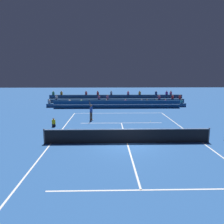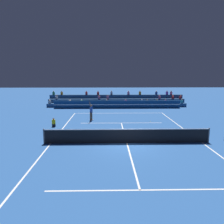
# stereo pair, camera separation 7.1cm
# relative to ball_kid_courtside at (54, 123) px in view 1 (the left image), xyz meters

# --- Properties ---
(ground_plane) EXTENTS (120.00, 120.00, 0.00)m
(ground_plane) POSITION_rel_ball_kid_courtside_xyz_m (6.46, -4.99, -0.33)
(ground_plane) COLOR #285699
(court_lines) EXTENTS (11.10, 23.90, 0.01)m
(court_lines) POSITION_rel_ball_kid_courtside_xyz_m (6.46, -4.99, -0.33)
(court_lines) COLOR white
(court_lines) RESTS_ON ground
(tennis_net) EXTENTS (12.00, 0.10, 1.10)m
(tennis_net) POSITION_rel_ball_kid_courtside_xyz_m (6.46, -4.99, 0.21)
(tennis_net) COLOR slate
(tennis_net) RESTS_ON ground
(sponsor_banner_wall) EXTENTS (18.00, 0.26, 1.10)m
(sponsor_banner_wall) POSITION_rel_ball_kid_courtside_xyz_m (6.46, 10.73, 0.22)
(sponsor_banner_wall) COLOR navy
(sponsor_banner_wall) RESTS_ON ground
(bleacher_stand) EXTENTS (20.57, 2.85, 2.28)m
(bleacher_stand) POSITION_rel_ball_kid_courtside_xyz_m (6.48, 13.26, 0.32)
(bleacher_stand) COLOR navy
(bleacher_stand) RESTS_ON ground
(ball_kid_courtside) EXTENTS (0.30, 0.36, 0.84)m
(ball_kid_courtside) POSITION_rel_ball_kid_courtside_xyz_m (0.00, 0.00, 0.00)
(ball_kid_courtside) COLOR black
(ball_kid_courtside) RESTS_ON ground
(tennis_player) EXTENTS (0.40, 1.17, 2.42)m
(tennis_player) POSITION_rel_ball_kid_courtside_xyz_m (3.33, 2.71, 0.65)
(tennis_player) COLOR brown
(tennis_player) RESTS_ON ground
(tennis_ball) EXTENTS (0.07, 0.07, 0.07)m
(tennis_ball) POSITION_rel_ball_kid_courtside_xyz_m (9.53, 2.03, -0.30)
(tennis_ball) COLOR #C6DB33
(tennis_ball) RESTS_ON ground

